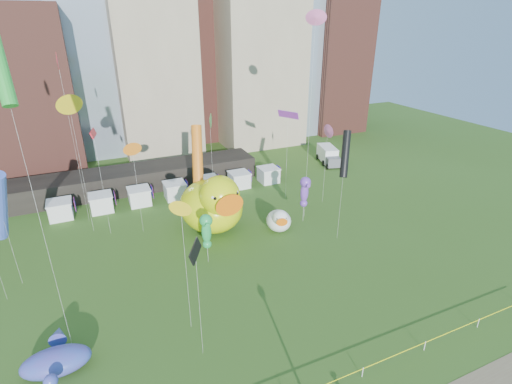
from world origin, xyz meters
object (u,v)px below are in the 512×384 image
seahorse_green (207,229)px  whale_inflatable (56,359)px  big_duck (213,204)px  seahorse_purple (305,190)px  box_truck (328,155)px  small_duck (279,220)px

seahorse_green → whale_inflatable: (-14.37, -8.74, -3.08)m
big_duck → seahorse_purple: 11.49m
seahorse_purple → big_duck: bearing=176.6°
whale_inflatable → box_truck: (43.79, 29.92, 0.48)m
seahorse_purple → whale_inflatable: bearing=-147.1°
small_duck → box_truck: 26.78m
whale_inflatable → small_duck: bearing=28.9°
seahorse_purple → small_duck: bearing=-158.4°
small_duck → box_truck: (19.50, 18.36, -0.01)m
small_duck → seahorse_green: seahorse_green is taller
small_duck → whale_inflatable: bearing=-136.9°
seahorse_green → whale_inflatable: 17.09m
box_truck → small_duck: bearing=-121.4°
big_duck → box_truck: big_duck is taller
seahorse_green → whale_inflatable: bearing=-139.5°
big_duck → small_duck: bearing=-30.6°
big_duck → whale_inflatable: (-17.09, -14.94, -2.62)m
seahorse_green → seahorse_purple: size_ratio=0.93×
big_duck → small_duck: (7.20, -3.38, -2.13)m
whale_inflatable → seahorse_green: bearing=34.8°
seahorse_purple → seahorse_green: bearing=-155.9°
small_duck → seahorse_green: (-9.92, -2.83, 2.59)m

